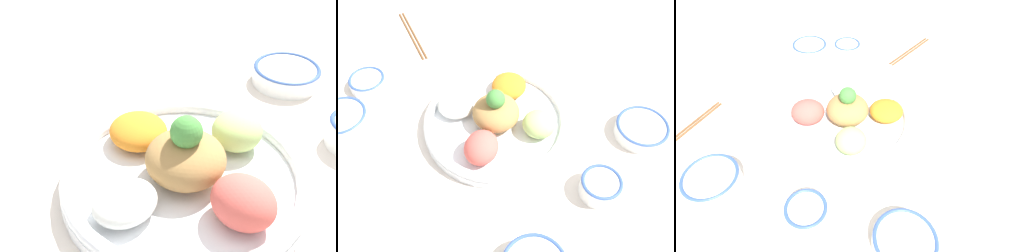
% 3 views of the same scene
% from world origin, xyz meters
% --- Properties ---
extents(ground_plane, '(2.40, 2.40, 0.00)m').
position_xyz_m(ground_plane, '(0.00, 0.00, 0.00)').
color(ground_plane, silver).
extents(salad_platter, '(0.33, 0.33, 0.12)m').
position_xyz_m(salad_platter, '(0.02, -0.01, 0.03)').
color(salad_platter, white).
rests_on(salad_platter, ground_plane).
extents(rice_bowl_blue, '(0.08, 0.08, 0.04)m').
position_xyz_m(rice_bowl_blue, '(-0.22, 0.10, 0.02)').
color(rice_bowl_blue, white).
rests_on(rice_bowl_blue, ground_plane).
extents(sauce_bowl_dark, '(0.09, 0.09, 0.03)m').
position_xyz_m(sauce_bowl_dark, '(0.37, -0.05, 0.02)').
color(sauce_bowl_dark, white).
rests_on(sauce_bowl_dark, ground_plane).
extents(rice_bowl_plain, '(0.12, 0.12, 0.03)m').
position_xyz_m(rice_bowl_plain, '(-0.29, -0.08, 0.02)').
color(rice_bowl_plain, white).
rests_on(rice_bowl_plain, ground_plane).
extents(sauce_bowl_far, '(0.11, 0.11, 0.04)m').
position_xyz_m(sauce_bowl_far, '(0.36, 0.08, 0.02)').
color(sauce_bowl_far, white).
rests_on(sauce_bowl_far, ground_plane).
extents(chopsticks_pair_far, '(0.16, 0.18, 0.01)m').
position_xyz_m(chopsticks_pair_far, '(0.34, -0.27, 0.00)').
color(chopsticks_pair_far, brown).
rests_on(chopsticks_pair_far, ground_plane).
extents(serving_spoon_main, '(0.14, 0.05, 0.01)m').
position_xyz_m(serving_spoon_main, '(0.11, -0.40, 0.00)').
color(serving_spoon_main, white).
rests_on(serving_spoon_main, ground_plane).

